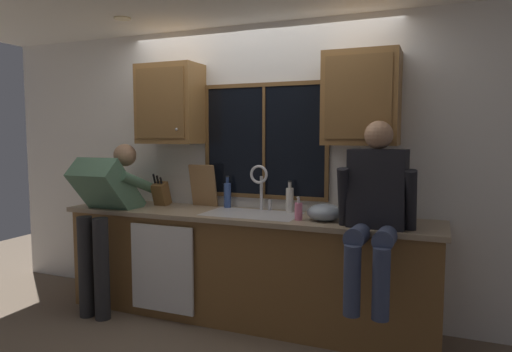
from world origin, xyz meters
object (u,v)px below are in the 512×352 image
(knife_block, at_px, (161,194))
(bottle_tall_clear, at_px, (290,199))
(soap_dispenser, at_px, (299,211))
(person_standing, at_px, (106,208))
(bottle_green_glass, at_px, (227,194))
(cutting_board, at_px, (203,186))
(mixing_bowl, at_px, (325,213))
(person_sitting_on_counter, at_px, (375,204))

(knife_block, bearing_deg, bottle_tall_clear, 4.72)
(knife_block, relative_size, soap_dispenser, 1.71)
(person_standing, distance_m, bottle_green_glass, 1.08)
(cutting_board, distance_m, soap_dispenser, 1.07)
(knife_block, xyz_separation_m, soap_dispenser, (1.41, -0.22, -0.04))
(person_standing, relative_size, bottle_green_glass, 5.14)
(soap_dispenser, bearing_deg, bottle_green_glass, 156.49)
(person_standing, xyz_separation_m, bottle_green_glass, (0.95, 0.51, 0.10))
(knife_block, bearing_deg, person_standing, -129.52)
(soap_dispenser, distance_m, bottle_tall_clear, 0.37)
(bottle_green_glass, relative_size, bottle_tall_clear, 1.07)
(soap_dispenser, bearing_deg, mixing_bowl, 18.58)
(person_standing, distance_m, mixing_bowl, 1.93)
(knife_block, distance_m, bottle_tall_clear, 1.24)
(person_sitting_on_counter, height_order, knife_block, person_sitting_on_counter)
(person_sitting_on_counter, distance_m, cutting_board, 1.68)
(person_standing, distance_m, bottle_tall_clear, 1.63)
(person_standing, xyz_separation_m, soap_dispenser, (1.73, 0.17, 0.05))
(knife_block, xyz_separation_m, cutting_board, (0.39, 0.11, 0.08))
(person_sitting_on_counter, relative_size, mixing_bowl, 4.65)
(person_sitting_on_counter, xyz_separation_m, cutting_board, (-1.62, 0.48, 0.01))
(person_standing, relative_size, person_sitting_on_counter, 1.19)
(soap_dispenser, height_order, bottle_tall_clear, bottle_tall_clear)
(cutting_board, bearing_deg, knife_block, -164.86)
(mixing_bowl, height_order, soap_dispenser, soap_dispenser)
(bottle_tall_clear, bearing_deg, soap_dispenser, -61.26)
(cutting_board, bearing_deg, bottle_green_glass, 3.27)
(person_standing, height_order, knife_block, person_standing)
(person_standing, distance_m, cutting_board, 0.88)
(person_sitting_on_counter, bearing_deg, bottle_green_glass, 160.26)
(mixing_bowl, distance_m, soap_dispenser, 0.20)
(person_sitting_on_counter, height_order, mixing_bowl, person_sitting_on_counter)
(person_standing, bearing_deg, soap_dispenser, 5.62)
(person_sitting_on_counter, xyz_separation_m, mixing_bowl, (-0.41, 0.22, -0.12))
(soap_dispenser, distance_m, bottle_green_glass, 0.85)
(bottle_tall_clear, bearing_deg, mixing_bowl, -34.87)
(mixing_bowl, bearing_deg, person_sitting_on_counter, -28.34)
(bottle_tall_clear, bearing_deg, cutting_board, 179.73)
(knife_block, xyz_separation_m, bottle_green_glass, (0.63, 0.12, 0.01))
(mixing_bowl, bearing_deg, knife_block, 174.51)
(person_standing, relative_size, bottle_tall_clear, 5.52)
(cutting_board, xyz_separation_m, soap_dispenser, (1.02, -0.32, -0.12))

